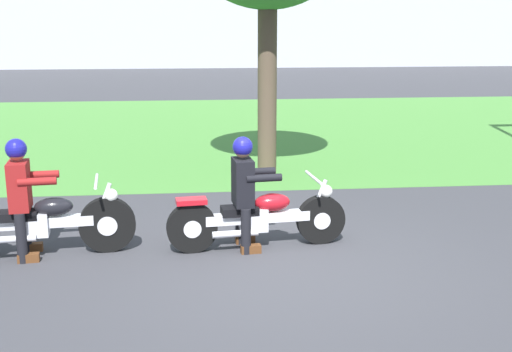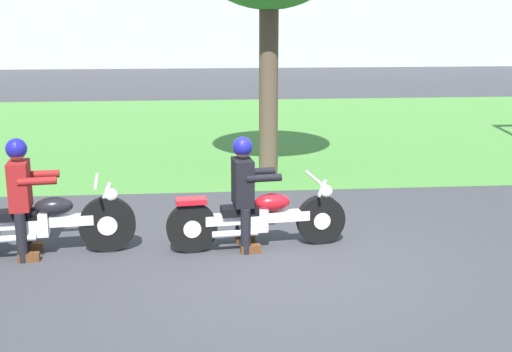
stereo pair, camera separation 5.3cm
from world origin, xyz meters
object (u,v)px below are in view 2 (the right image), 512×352
at_px(rider_lead, 244,184).
at_px(rider_follow, 21,188).
at_px(motorcycle_follow, 40,223).
at_px(motorcycle_lead, 258,218).

relative_size(rider_lead, rider_follow, 0.98).
relative_size(rider_lead, motorcycle_follow, 0.62).
bearing_deg(rider_follow, rider_lead, -5.15).
bearing_deg(rider_follow, motorcycle_lead, -4.88).
bearing_deg(motorcycle_follow, motorcycle_lead, -5.15).
height_order(motorcycle_lead, rider_lead, rider_lead).
bearing_deg(rider_lead, rider_follow, 174.85).
bearing_deg(motorcycle_follow, rider_follow, 179.21).
relative_size(motorcycle_follow, rider_follow, 1.57).
relative_size(motorcycle_lead, motorcycle_follow, 0.99).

